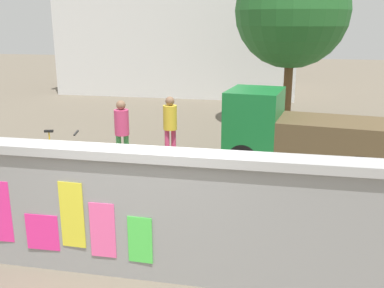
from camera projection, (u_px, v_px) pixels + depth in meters
The scene contains 10 objects.
ground at pixel (222, 134), 13.64m from camera, with size 60.00×60.00×0.00m, color #6B6051.
poster_wall at pixel (143, 213), 5.84m from camera, with size 8.16×0.42×1.80m.
auto_rickshaw_truck at pixel (296, 133), 10.15m from camera, with size 3.77×1.98×1.85m.
motorcycle at pixel (163, 168), 9.05m from camera, with size 1.90×0.56×0.87m.
bicycle_near at pixel (57, 154), 10.33m from camera, with size 1.67×0.56×0.95m.
bicycle_far at pixel (232, 200), 7.70m from camera, with size 1.70×0.45×0.95m.
person_walking at pixel (122, 127), 10.31m from camera, with size 0.47×0.47×1.62m.
person_bystander at pixel (170, 122), 10.83m from camera, with size 0.48×0.48×1.62m.
tree_roadside at pixel (292, 11), 13.74m from camera, with size 3.59×3.59×5.50m.
building_background at pixel (184, 32), 22.07m from camera, with size 11.34×6.34×5.66m.
Camera 1 is at (1.68, -5.15, 3.38)m, focal length 41.17 mm.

